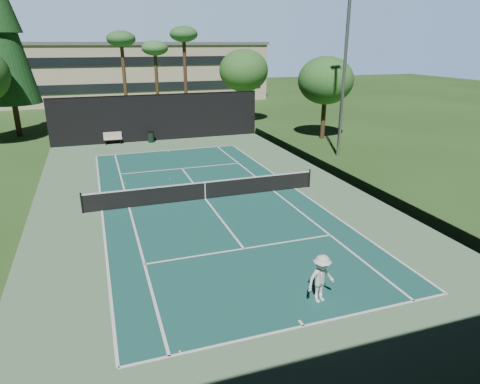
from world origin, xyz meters
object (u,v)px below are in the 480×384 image
Objects in this scene: tennis_ball_a at (180,351)px; trash_bin at (151,137)px; park_bench at (113,138)px; tennis_ball_c at (184,193)px; player at (321,279)px; tennis_ball_d at (125,183)px; tennis_ball_b at (170,179)px; tennis_net at (205,190)px.

trash_bin is (2.95, 27.19, 0.45)m from tennis_ball_a.
trash_bin is at bearing -7.16° from park_bench.
tennis_ball_c is 0.08× the size of trash_bin.
player is 26.20× the size of tennis_ball_d.
tennis_ball_c is 0.05× the size of park_bench.
tennis_ball_a is 0.89× the size of tennis_ball_c.
tennis_ball_d is (-2.77, -0.03, 0.00)m from tennis_ball_b.
tennis_ball_c is at bearing 77.74° from tennis_ball_a.
tennis_ball_d is at bearing -105.71° from trash_bin.
tennis_net is 199.68× the size of tennis_ball_d.
park_bench is at bearing 90.13° from tennis_ball_d.
tennis_net is 12.41m from tennis_ball_a.
tennis_ball_c is (-0.97, 1.24, -0.52)m from tennis_net.
tennis_net is 15.42m from trash_bin.
tennis_ball_c is (2.83, 13.04, 0.00)m from tennis_ball_a.
tennis_ball_a reaches higher than tennis_ball_d.
trash_bin is (-1.99, 26.21, -0.37)m from player.
tennis_ball_b is 0.07× the size of trash_bin.
player is 12.26m from tennis_ball_c.
tennis_ball_a is 1.03× the size of tennis_ball_d.
tennis_ball_a is 0.04× the size of park_bench.
player reaches higher than tennis_net.
trash_bin is (3.13, 11.13, 0.45)m from tennis_ball_d.
tennis_net reaches higher than trash_bin.
tennis_ball_a is (-3.80, -11.80, -0.52)m from tennis_net.
trash_bin is at bearing 82.22° from player.
tennis_ball_c is (0.24, -3.05, 0.01)m from tennis_ball_b.
park_bench is (-4.00, 15.79, -0.01)m from tennis_net.
player is 5.11m from tennis_ball_a.
tennis_ball_a is (-4.95, -0.99, -0.81)m from player.
tennis_ball_d is (-3.01, 3.02, -0.00)m from tennis_ball_c.
player is 27.10m from park_bench.
tennis_ball_a reaches higher than tennis_ball_b.
tennis_ball_c is 1.15× the size of tennis_ball_d.
trash_bin is at bearing 83.80° from tennis_ball_a.
trash_bin reaches higher than tennis_ball_a.
tennis_ball_a is at bearing -89.37° from tennis_ball_d.
trash_bin is at bearing 89.51° from tennis_ball_c.
tennis_ball_d is 0.07× the size of trash_bin.
tennis_ball_d is at bearing -179.35° from tennis_ball_b.
tennis_ball_c is at bearing -78.21° from park_bench.
tennis_ball_c is 4.26m from tennis_ball_d.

